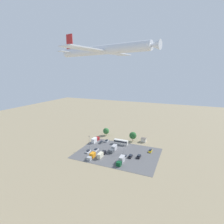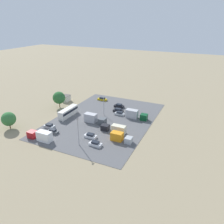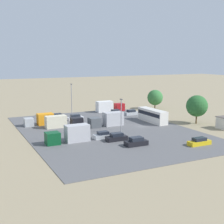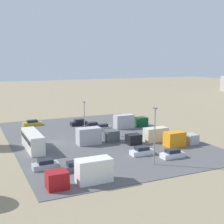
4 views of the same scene
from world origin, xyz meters
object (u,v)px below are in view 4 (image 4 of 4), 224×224
(parked_car_3, at_px, (32,123))
(parked_truck_3, at_px, (179,139))
(parked_car_4, at_px, (45,165))
(parked_truck_4, at_px, (150,136))
(parked_car_0, at_px, (142,151))
(parked_truck_2, at_px, (84,173))
(parked_car_7, at_px, (92,126))
(parked_car_2, at_px, (172,154))
(parked_car_5, at_px, (103,127))
(parked_truck_0, at_px, (129,122))
(parked_truck_1, at_px, (95,136))
(bus, at_px, (33,140))
(parked_car_6, at_px, (79,123))
(parked_car_1, at_px, (75,167))

(parked_car_3, height_order, parked_truck_3, parked_truck_3)
(parked_car_4, height_order, parked_truck_4, parked_truck_4)
(parked_car_0, height_order, parked_truck_2, parked_truck_2)
(parked_car_7, bearing_deg, parked_car_0, 0.69)
(parked_car_2, relative_size, parked_truck_2, 0.45)
(parked_truck_4, bearing_deg, parked_car_2, 169.89)
(parked_car_5, distance_m, parked_truck_0, 7.09)
(parked_truck_2, bearing_deg, parked_truck_4, -52.61)
(parked_car_2, xyz_separation_m, parked_truck_1, (-14.56, -8.72, 0.90))
(parked_car_2, height_order, parked_car_5, same)
(bus, bearing_deg, parked_car_2, -35.79)
(parked_truck_2, bearing_deg, bus, 9.25)
(parked_car_4, distance_m, parked_truck_1, 16.83)
(parked_car_0, height_order, parked_truck_0, parked_truck_0)
(parked_car_0, bearing_deg, parked_car_6, 3.95)
(parked_truck_0, relative_size, parked_truck_3, 1.22)
(parked_car_5, distance_m, parked_truck_3, 20.93)
(parked_car_0, height_order, parked_truck_3, parked_truck_3)
(parked_car_5, relative_size, parked_car_6, 0.91)
(parked_car_2, bearing_deg, bus, -125.79)
(parked_truck_1, bearing_deg, parked_car_3, -160.07)
(bus, bearing_deg, parked_car_5, 27.73)
(parked_car_1, xyz_separation_m, parked_truck_4, (-9.80, 19.54, 0.70))
(parked_truck_2, bearing_deg, parked_car_7, -22.96)
(parked_car_7, bearing_deg, parked_truck_2, -22.96)
(parked_car_2, relative_size, parked_truck_0, 0.47)
(parked_car_0, distance_m, parked_car_3, 36.59)
(parked_car_4, bearing_deg, parked_truck_1, -49.56)
(parked_truck_2, height_order, parked_truck_4, parked_truck_2)
(bus, xyz_separation_m, parked_car_1, (14.42, 3.64, -1.20))
(parked_truck_3, bearing_deg, parked_car_0, -76.82)
(parked_car_1, relative_size, parked_truck_0, 0.47)
(parked_car_6, bearing_deg, parked_car_4, -28.00)
(parked_car_1, height_order, parked_truck_0, parked_truck_0)
(parked_car_4, relative_size, parked_car_7, 0.92)
(parked_car_1, bearing_deg, parked_truck_1, 146.88)
(parked_truck_1, xyz_separation_m, parked_truck_2, (19.08, -9.30, 0.00))
(parked_car_7, relative_size, parked_truck_2, 0.48)
(parked_truck_1, distance_m, parked_truck_3, 16.98)
(bus, xyz_separation_m, parked_truck_1, (0.77, 12.54, -0.29))
(bus, relative_size, parked_truck_4, 1.15)
(parked_car_0, distance_m, parked_car_1, 13.93)
(parked_car_5, relative_size, parked_truck_0, 0.46)
(parked_car_4, bearing_deg, parked_car_7, -35.37)
(parked_car_5, height_order, parked_truck_3, parked_truck_3)
(bus, relative_size, parked_car_4, 2.60)
(parked_car_2, bearing_deg, parked_car_0, -133.18)
(parked_car_7, bearing_deg, parked_car_1, -26.29)
(parked_truck_0, bearing_deg, parked_truck_2, -37.45)
(parked_car_6, bearing_deg, parked_truck_4, 19.67)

